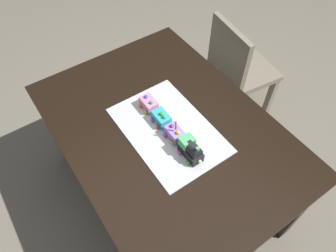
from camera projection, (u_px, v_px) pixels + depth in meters
ground_plane at (167, 191)px, 2.19m from camera, size 8.00×8.00×0.00m
dining_table at (166, 139)px, 1.69m from camera, size 1.40×1.00×0.74m
chair at (237, 70)px, 2.26m from camera, size 0.45×0.45×0.86m
cake_board at (168, 130)px, 1.59m from camera, size 0.60×0.40×0.00m
cake_locomotive at (190, 150)px, 1.46m from camera, size 0.14×0.08×0.12m
cake_car_gondola_lavender at (174, 134)px, 1.54m from camera, size 0.10×0.08×0.07m
cake_car_tanker_turquoise at (161, 118)px, 1.60m from camera, size 0.10×0.08×0.07m
cake_car_caboose_bubblegum at (148, 104)px, 1.66m from camera, size 0.10×0.08×0.07m
birthday_candle at (175, 125)px, 1.48m from camera, size 0.01×0.01×0.06m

